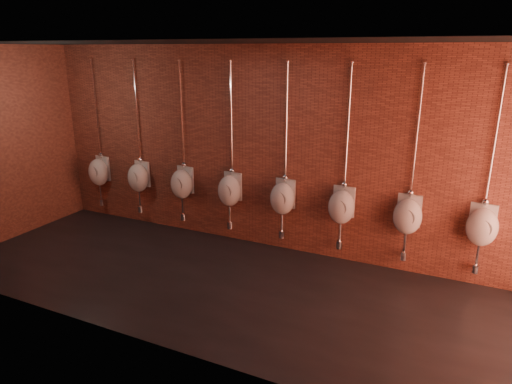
# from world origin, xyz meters

# --- Properties ---
(ground) EXTENTS (8.50, 8.50, 0.00)m
(ground) POSITION_xyz_m (0.00, 0.00, 0.00)
(ground) COLOR black
(ground) RESTS_ON ground
(room_shell) EXTENTS (8.54, 3.04, 3.22)m
(room_shell) POSITION_xyz_m (0.00, 0.00, 2.01)
(room_shell) COLOR black
(room_shell) RESTS_ON ground
(urinal_0) EXTENTS (0.43, 0.39, 2.72)m
(urinal_0) POSITION_xyz_m (-3.57, 1.36, 0.91)
(urinal_0) COLOR silver
(urinal_0) RESTS_ON ground
(urinal_1) EXTENTS (0.43, 0.39, 2.72)m
(urinal_1) POSITION_xyz_m (-2.64, 1.36, 0.91)
(urinal_1) COLOR silver
(urinal_1) RESTS_ON ground
(urinal_2) EXTENTS (0.43, 0.39, 2.72)m
(urinal_2) POSITION_xyz_m (-1.70, 1.36, 0.91)
(urinal_2) COLOR silver
(urinal_2) RESTS_ON ground
(urinal_3) EXTENTS (0.43, 0.39, 2.72)m
(urinal_3) POSITION_xyz_m (-0.76, 1.36, 0.91)
(urinal_3) COLOR silver
(urinal_3) RESTS_ON ground
(urinal_4) EXTENTS (0.43, 0.39, 2.72)m
(urinal_4) POSITION_xyz_m (0.18, 1.36, 0.91)
(urinal_4) COLOR silver
(urinal_4) RESTS_ON ground
(urinal_5) EXTENTS (0.43, 0.39, 2.72)m
(urinal_5) POSITION_xyz_m (1.11, 1.36, 0.91)
(urinal_5) COLOR silver
(urinal_5) RESTS_ON ground
(urinal_6) EXTENTS (0.43, 0.39, 2.72)m
(urinal_6) POSITION_xyz_m (2.05, 1.36, 0.91)
(urinal_6) COLOR silver
(urinal_6) RESTS_ON ground
(urinal_7) EXTENTS (0.43, 0.39, 2.72)m
(urinal_7) POSITION_xyz_m (2.99, 1.36, 0.91)
(urinal_7) COLOR silver
(urinal_7) RESTS_ON ground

